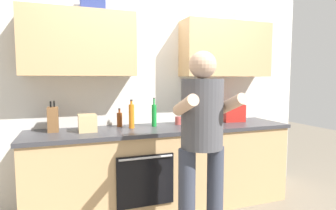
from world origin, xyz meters
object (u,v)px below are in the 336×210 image
object	(u,v)px
bottle_soda	(154,115)
grocery_bag_crisps	(234,113)
person_standing	(202,135)
bottle_juice	(132,116)
bottle_vinegar	(120,119)
grocery_bag_bread	(87,123)
bottle_oil	(209,115)
knife_block	(53,119)
bottle_water	(188,114)
potted_herb	(207,108)
cup_ceramic	(178,121)

from	to	relation	value
bottle_soda	grocery_bag_crisps	distance (m)	1.01
person_standing	bottle_juice	distance (m)	0.96
bottle_vinegar	grocery_bag_bread	world-z (taller)	bottle_vinegar
bottle_oil	grocery_bag_bread	size ratio (longest dim) A/B	1.54
bottle_vinegar	knife_block	xyz separation A→B (m)	(-0.67, -0.08, 0.04)
bottle_water	bottle_oil	distance (m)	0.26
potted_herb	bottle_soda	bearing A→B (deg)	171.33
bottle_soda	bottle_vinegar	bearing A→B (deg)	161.85
bottle_juice	bottle_water	world-z (taller)	bottle_water
bottle_water	knife_block	distance (m)	1.41
bottle_soda	potted_herb	distance (m)	0.61
bottle_vinegar	bottle_water	bearing A→B (deg)	-12.31
person_standing	bottle_oil	size ratio (longest dim) A/B	4.94
bottle_water	potted_herb	size ratio (longest dim) A/B	0.98
cup_ceramic	bottle_vinegar	bearing A→B (deg)	171.98
bottle_juice	potted_herb	bearing A→B (deg)	-4.09
bottle_soda	grocery_bag_bread	bearing A→B (deg)	-175.76
bottle_soda	cup_ceramic	xyz separation A→B (m)	(0.30, 0.03, -0.08)
cup_ceramic	potted_herb	world-z (taller)	potted_herb
grocery_bag_bread	bottle_vinegar	bearing A→B (deg)	25.91
bottle_juice	knife_block	size ratio (longest dim) A/B	1.00
bottle_soda	knife_block	size ratio (longest dim) A/B	1.04
person_standing	grocery_bag_crisps	size ratio (longest dim) A/B	6.37
bottle_vinegar	grocery_bag_crisps	bearing A→B (deg)	-5.07
bottle_oil	potted_herb	size ratio (longest dim) A/B	1.07
knife_block	potted_herb	bearing A→B (deg)	-4.48
bottle_water	person_standing	bearing A→B (deg)	-106.37
bottle_juice	grocery_bag_crisps	world-z (taller)	bottle_juice
bottle_soda	grocery_bag_crisps	size ratio (longest dim) A/B	1.22
bottle_water	cup_ceramic	bearing A→B (deg)	140.58
bottle_water	bottle_vinegar	world-z (taller)	bottle_water
bottle_juice	knife_block	world-z (taller)	same
bottle_vinegar	grocery_bag_crisps	world-z (taller)	grocery_bag_crisps
bottle_juice	bottle_water	size ratio (longest dim) A/B	0.99
bottle_vinegar	knife_block	bearing A→B (deg)	-173.07
person_standing	grocery_bag_crisps	bearing A→B (deg)	45.69
bottle_juice	grocery_bag_bread	world-z (taller)	bottle_juice
bottle_vinegar	knife_block	distance (m)	0.68
bottle_soda	knife_block	xyz separation A→B (m)	(-1.03, 0.04, -0.00)
bottle_vinegar	knife_block	size ratio (longest dim) A/B	0.66
bottle_soda	cup_ceramic	distance (m)	0.31
bottle_vinegar	grocery_bag_bread	size ratio (longest dim) A/B	0.93
knife_block	person_standing	bearing A→B (deg)	-39.32
knife_block	grocery_bag_bread	distance (m)	0.33
bottle_vinegar	bottle_oil	world-z (taller)	bottle_oil
cup_ceramic	grocery_bag_crisps	size ratio (longest dim) A/B	0.35
potted_herb	bottle_water	bearing A→B (deg)	167.66
grocery_bag_crisps	grocery_bag_bread	bearing A→B (deg)	-178.38
bottle_soda	grocery_bag_bread	size ratio (longest dim) A/B	1.46
bottle_oil	knife_block	size ratio (longest dim) A/B	1.09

